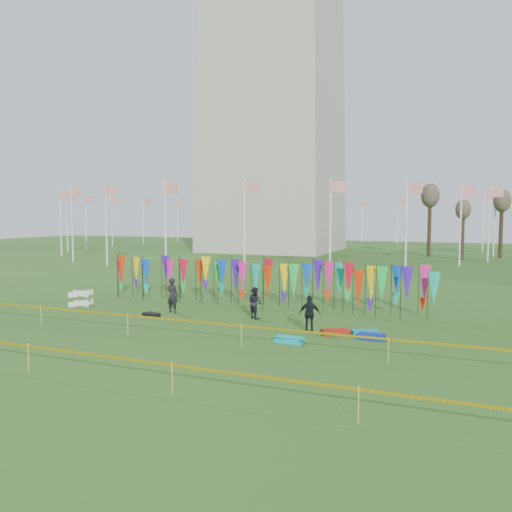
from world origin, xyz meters
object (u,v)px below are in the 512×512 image
at_px(kite_bag_blue, 371,337).
at_px(person_left, 173,295).
at_px(person_mid, 255,303).
at_px(kite_bag_black, 151,315).
at_px(box_kite, 81,298).
at_px(person_right, 310,314).
at_px(kite_bag_turquoise, 289,340).
at_px(kite_bag_teal, 366,333).
at_px(kite_bag_red, 335,332).

bearing_deg(kite_bag_blue, person_left, 170.24).
relative_size(person_mid, kite_bag_black, 1.81).
bearing_deg(box_kite, person_mid, 3.42).
bearing_deg(person_right, kite_bag_turquoise, 68.27).
xyz_separation_m(person_left, kite_bag_teal, (9.90, -1.20, -0.77)).
bearing_deg(kite_bag_teal, person_mid, 165.30).
bearing_deg(kite_bag_red, kite_bag_turquoise, -124.48).
bearing_deg(box_kite, kite_bag_turquoise, -13.71).
distance_m(person_left, person_right, 7.77).
height_order(box_kite, kite_bag_blue, box_kite).
height_order(person_left, person_right, person_left).
xyz_separation_m(person_right, kite_bag_black, (-7.98, 0.18, -0.68)).
bearing_deg(kite_bag_black, kite_bag_blue, -2.18).
relative_size(box_kite, kite_bag_teal, 0.77).
bearing_deg(person_right, kite_bag_black, -15.86).
bearing_deg(kite_bag_blue, kite_bag_teal, 120.18).
bearing_deg(kite_bag_blue, kite_bag_red, 172.02).
xyz_separation_m(person_left, kite_bag_red, (8.71, -1.55, -0.77)).
relative_size(person_right, kite_bag_blue, 1.52).
relative_size(person_right, kite_bag_teal, 1.42).
height_order(person_left, kite_bag_turquoise, person_left).
bearing_deg(kite_bag_turquoise, person_left, 154.55).
relative_size(kite_bag_red, kite_bag_teal, 1.04).
distance_m(person_mid, person_right, 3.67).
xyz_separation_m(kite_bag_blue, kite_bag_teal, (-0.32, 0.55, -0.00)).
height_order(person_left, kite_bag_blue, person_left).
xyz_separation_m(box_kite, kite_bag_red, (14.25, -1.19, -0.32)).
bearing_deg(kite_bag_teal, kite_bag_blue, -59.82).
height_order(box_kite, kite_bag_teal, box_kite).
distance_m(box_kite, person_right, 13.21).
height_order(person_mid, kite_bag_teal, person_mid).
bearing_deg(person_left, kite_bag_black, 79.29).
distance_m(kite_bag_blue, kite_bag_teal, 0.64).
bearing_deg(kite_bag_blue, kite_bag_turquoise, -148.46).
bearing_deg(person_left, box_kite, 7.86).
height_order(box_kite, kite_bag_black, box_kite).
relative_size(box_kite, person_right, 0.54).
bearing_deg(person_left, kite_bag_turquoise, 158.73).
distance_m(box_kite, kite_bag_teal, 15.46).
xyz_separation_m(kite_bag_turquoise, kite_bag_red, (1.35, 1.96, -0.01)).
relative_size(person_left, person_mid, 1.17).
xyz_separation_m(person_right, kite_bag_red, (1.10, -0.01, -0.67)).
bearing_deg(kite_bag_blue, box_kite, 174.92).
relative_size(person_left, kite_bag_red, 1.55).
xyz_separation_m(person_mid, kite_bag_blue, (5.82, -1.99, -0.65)).
relative_size(person_mid, kite_bag_turquoise, 1.37).
height_order(kite_bag_blue, kite_bag_teal, kite_bag_blue).
xyz_separation_m(box_kite, kite_bag_teal, (15.44, -0.85, -0.32)).
bearing_deg(person_mid, person_left, 34.81).
bearing_deg(kite_bag_turquoise, box_kite, 166.29).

